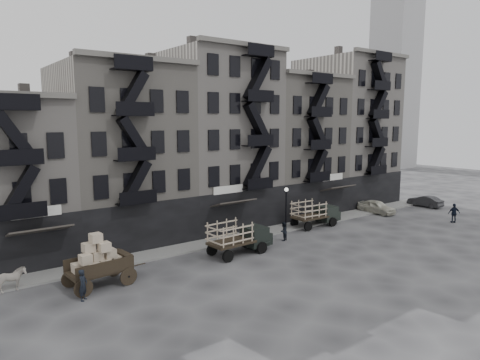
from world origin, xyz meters
TOP-DOWN VIEW (x-y plane):
  - ground at (0.00, 0.00)m, footprint 140.00×140.00m
  - sidewalk at (0.00, 3.75)m, footprint 55.00×2.50m
  - building_midwest at (-10.00, 9.83)m, footprint 10.00×11.35m
  - building_center at (-0.00, 9.82)m, footprint 10.00×11.35m
  - building_mideast at (10.00, 9.83)m, footprint 10.00×11.35m
  - building_east at (20.00, 9.82)m, footprint 10.00×11.35m
  - lamp_post at (3.00, 2.60)m, footprint 0.36×0.36m
  - distant_tower at (60.00, 30.00)m, footprint 8.00×8.00m
  - horse at (-20.23, 2.44)m, footprint 1.81×0.83m
  - wagon at (-15.62, 0.01)m, footprint 4.27×2.55m
  - stake_truck_west at (-4.41, 0.01)m, footprint 5.53×2.47m
  - stake_truck_east at (6.96, 2.59)m, footprint 5.38×2.46m
  - car_east at (16.96, 2.60)m, footprint 1.84×4.42m
  - car_far at (24.88, 1.32)m, footprint 1.45×4.11m
  - pedestrian_west at (-16.99, -1.55)m, footprint 0.79×0.81m
  - pedestrian_mid at (0.94, 0.70)m, footprint 1.00×0.90m
  - policeman at (19.52, -4.93)m, footprint 1.24×1.09m

SIDE VIEW (x-z plane):
  - ground at x=0.00m, z-range 0.00..0.00m
  - sidewalk at x=0.00m, z-range 0.00..0.15m
  - car_far at x=24.88m, z-range 0.00..1.35m
  - car_east at x=16.96m, z-range 0.00..1.49m
  - horse at x=-20.23m, z-range 0.00..1.53m
  - pedestrian_mid at x=0.94m, z-range 0.00..1.68m
  - pedestrian_west at x=-16.99m, z-range 0.00..1.88m
  - policeman at x=19.52m, z-range 0.00..2.00m
  - stake_truck_east at x=6.96m, z-range 0.19..2.83m
  - stake_truck_west at x=-4.41m, z-range 0.19..2.92m
  - wagon at x=-15.62m, z-range 0.25..3.71m
  - lamp_post at x=3.00m, z-range 0.64..4.92m
  - building_midwest at x=-10.00m, z-range -0.60..15.60m
  - building_mideast at x=10.00m, z-range -0.60..15.60m
  - building_center at x=0.00m, z-range -0.60..17.60m
  - building_east at x=20.00m, z-range -0.60..18.60m
  - distant_tower at x=60.00m, z-range 0.76..66.76m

